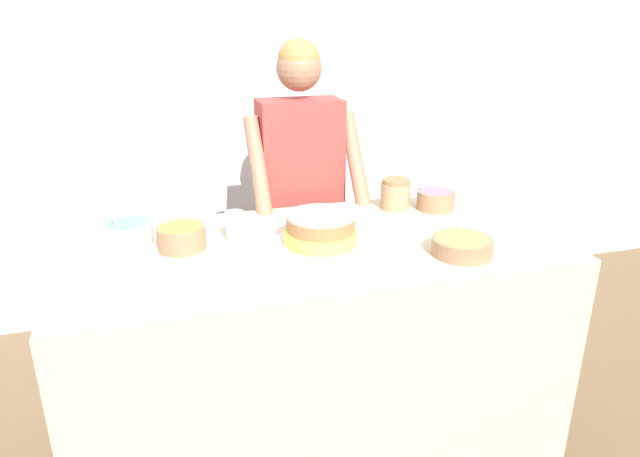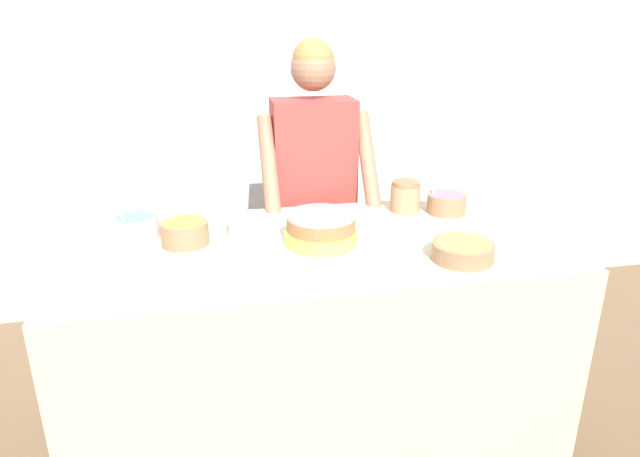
# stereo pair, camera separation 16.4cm
# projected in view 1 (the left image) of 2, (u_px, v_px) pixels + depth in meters

# --- Properties ---
(wall_back) EXTENTS (10.00, 0.05, 2.60)m
(wall_back) POSITION_uv_depth(u_px,v_px,m) (244.00, 89.00, 3.14)
(wall_back) COLOR silver
(wall_back) RESTS_ON ground_plane
(counter) EXTENTS (1.71, 0.82, 0.94)m
(counter) POSITION_uv_depth(u_px,v_px,m) (316.00, 357.00, 2.17)
(counter) COLOR #C6B793
(counter) RESTS_ON ground_plane
(person_baker) EXTENTS (0.49, 0.44, 1.60)m
(person_baker) POSITION_uv_depth(u_px,v_px,m) (301.00, 185.00, 2.56)
(person_baker) COLOR #2D2D38
(person_baker) RESTS_ON ground_plane
(cake) EXTENTS (0.36, 0.36, 0.12)m
(cake) POSITION_uv_depth(u_px,v_px,m) (321.00, 232.00, 1.96)
(cake) COLOR silver
(cake) RESTS_ON counter
(frosting_bowl_blue) EXTENTS (0.16, 0.16, 0.17)m
(frosting_bowl_blue) POSITION_uv_depth(u_px,v_px,m) (129.00, 232.00, 1.98)
(frosting_bowl_blue) COLOR silver
(frosting_bowl_blue) RESTS_ON counter
(frosting_bowl_orange) EXTENTS (0.17, 0.17, 0.19)m
(frosting_bowl_orange) POSITION_uv_depth(u_px,v_px,m) (182.00, 236.00, 1.94)
(frosting_bowl_orange) COLOR #936B4C
(frosting_bowl_orange) RESTS_ON counter
(frosting_bowl_purple) EXTENTS (0.15, 0.15, 0.18)m
(frosting_bowl_purple) POSITION_uv_depth(u_px,v_px,m) (436.00, 199.00, 2.34)
(frosting_bowl_purple) COLOR #936B4C
(frosting_bowl_purple) RESTS_ON counter
(frosting_bowl_olive) EXTENTS (0.20, 0.20, 0.06)m
(frosting_bowl_olive) POSITION_uv_depth(u_px,v_px,m) (462.00, 245.00, 1.90)
(frosting_bowl_olive) COLOR #936B4C
(frosting_bowl_olive) RESTS_ON counter
(drinking_glass) EXTENTS (0.07, 0.07, 0.11)m
(drinking_glass) POSITION_uv_depth(u_px,v_px,m) (235.00, 227.00, 2.00)
(drinking_glass) COLOR silver
(drinking_glass) RESTS_ON counter
(ceramic_plate) EXTENTS (0.22, 0.22, 0.01)m
(ceramic_plate) POSITION_uv_depth(u_px,v_px,m) (488.00, 230.00, 2.11)
(ceramic_plate) COLOR white
(ceramic_plate) RESTS_ON counter
(stoneware_jar) EXTENTS (0.12, 0.12, 0.12)m
(stoneware_jar) POSITION_uv_depth(u_px,v_px,m) (395.00, 194.00, 2.34)
(stoneware_jar) COLOR #9E7F5B
(stoneware_jar) RESTS_ON counter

